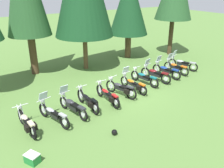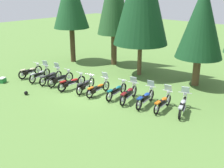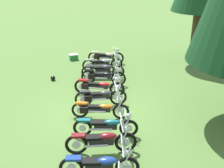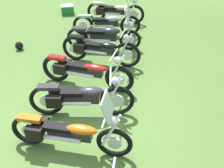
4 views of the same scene
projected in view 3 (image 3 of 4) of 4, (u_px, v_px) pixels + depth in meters
The scene contains 13 objects.
ground_plane at pixel (102, 112), 11.72m from camera, with size 80.00×80.00×0.00m, color #547A38.
motorcycle_0 at pixel (105, 56), 17.06m from camera, with size 0.72×2.21×1.02m.
motorcycle_1 at pixel (103, 63), 15.95m from camera, with size 0.92×2.27×1.36m.
motorcycle_2 at pixel (104, 69), 14.95m from camera, with size 0.74×2.30×1.35m.
motorcycle_3 at pixel (102, 76), 14.12m from camera, with size 0.62×2.31×1.03m.
motorcycle_4 at pixel (98, 86), 13.03m from camera, with size 0.64×2.42×1.02m.
motorcycle_5 at pixel (100, 96), 12.00m from camera, with size 0.94×2.20×1.03m.
motorcycle_6 at pixel (99, 109), 11.07m from camera, with size 0.66×2.32×1.34m.
motorcycle_7 at pixel (106, 126), 9.92m from camera, with size 0.67×2.33×1.00m.
motorcycle_8 at pixel (102, 140), 9.03m from camera, with size 0.86×2.31×1.38m.
motorcycle_9 at pixel (100, 164), 7.99m from camera, with size 0.74×2.32×1.37m.
picnic_cooler at pixel (74, 57), 17.81m from camera, with size 0.57×0.63×0.37m.
dropped_helmet at pixel (53, 78), 14.75m from camera, with size 0.25×0.25×0.25m, color black.
Camera 3 is at (10.05, 2.02, 5.82)m, focal length 44.76 mm.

